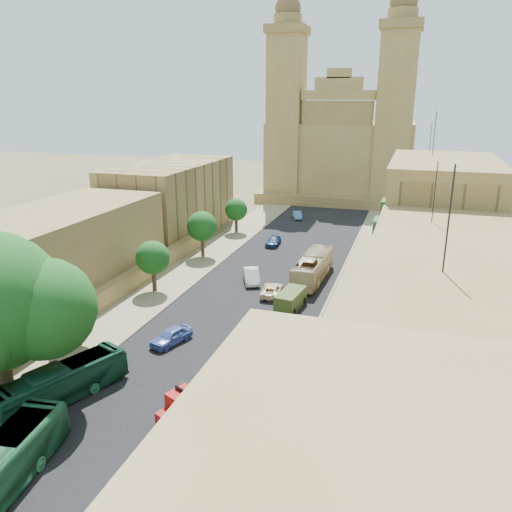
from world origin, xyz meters
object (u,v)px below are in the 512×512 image
Objects in this scene: olive_pickup at (290,300)px; car_white_b at (306,267)px; church at (341,148)px; street_tree_d at (236,210)px; car_white_a at (251,276)px; street_tree_c at (202,227)px; bus_cream_east at (313,267)px; bus_green_north at (62,383)px; street_tree_a at (76,309)px; red_truck at (202,396)px; car_cream at (272,290)px; car_dkblue at (273,241)px; pedestrian_a at (263,447)px; street_tree_b at (153,258)px; bus_red_east at (274,380)px; pedestrian_c at (339,394)px; car_blue_a at (171,336)px; car_blue_b at (297,215)px.

olive_pickup reaches higher than car_white_b.
church is at bearing -75.92° from car_white_b.
street_tree_d is 1.15× the size of car_white_a.
bus_cream_east is at bearing -16.09° from street_tree_c.
bus_green_north is 0.87× the size of bus_cream_east.
street_tree_a is 14.10m from red_truck.
car_cream is 7.87m from car_white_b.
street_tree_c is at bearing -138.09° from car_dkblue.
street_tree_c is 12.01m from street_tree_d.
street_tree_c is 36.81m from pedestrian_a.
church is at bearing 79.62° from street_tree_b.
bus_red_east is 22.40m from bus_cream_east.
bus_green_north is 17.44m from pedestrian_c.
church is 45.53m from car_white_b.
car_blue_a reaches higher than car_dkblue.
street_tree_d is at bearing -108.09° from church.
bus_green_north is at bearing 14.04° from pedestrian_a.
street_tree_b reaches higher than car_white_b.
bus_cream_east is at bearing 86.50° from red_truck.
street_tree_b reaches higher than street_tree_a.
car_white_a is (8.46, -18.73, -2.57)m from street_tree_d.
street_tree_d reaches higher than red_truck.
car_blue_a is (-7.65, -17.49, -0.77)m from bus_cream_east.
car_cream is (7.79, 21.09, -0.65)m from bus_green_north.
red_truck is at bearing -87.74° from church.
pedestrian_c reaches higher than car_blue_b.
street_tree_d is 20.71m from car_white_a.
car_dkblue is at bearing 110.20° from olive_pickup.
car_dkblue is (-3.10, -35.48, -8.95)m from church.
street_tree_d is 21.72m from bus_cream_east.
car_white_a is 2.20× the size of pedestrian_c.
car_dkblue is (0.14, 28.78, -0.06)m from car_blue_a.
street_tree_c is at bearing -125.24° from car_blue_b.
bus_red_east is 2.36× the size of car_cream.
pedestrian_c is at bearing 107.46° from bus_cream_east.
street_tree_c is 1.32× the size of olive_pickup.
bus_cream_east is (-2.10, 22.30, 0.07)m from bus_red_east.
car_blue_b is (-7.99, 27.06, -0.82)m from bus_cream_east.
bus_cream_east reaches higher than pedestrian_c.
street_tree_c is 3.09× the size of pedestrian_a.
street_tree_b reaches higher than red_truck.
street_tree_a is 0.48× the size of bus_red_east.
street_tree_b is (0.00, 12.00, 0.40)m from street_tree_a.
bus_red_east is (16.50, -2.45, -1.71)m from street_tree_a.
car_cream is (11.50, 14.40, -2.48)m from street_tree_a.
car_dkblue is (6.90, -4.86, -2.71)m from street_tree_d.
street_tree_c is at bearing 1.72° from car_white_b.
pedestrian_c is (6.17, -22.06, -0.43)m from bus_cream_east.
car_white_a is (4.75, 23.95, -0.51)m from bus_green_north.
street_tree_d reaches higher than car_blue_b.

